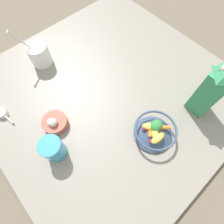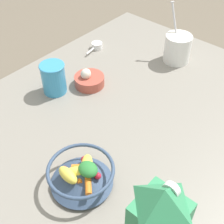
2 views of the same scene
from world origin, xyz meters
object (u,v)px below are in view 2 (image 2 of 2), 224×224
yogurt_tub (178,47)px  garlic_bowl (89,80)px  fruit_bowl (81,174)px  drinking_cup (53,78)px

yogurt_tub → garlic_bowl: bearing=66.4°
fruit_bowl → drinking_cup: (0.36, -0.22, 0.02)m
fruit_bowl → yogurt_tub: bearing=-78.5°
fruit_bowl → drinking_cup: 0.43m
yogurt_tub → drinking_cup: size_ratio=1.96×
yogurt_tub → garlic_bowl: 0.39m
drinking_cup → garlic_bowl: drinking_cup is taller
fruit_bowl → drinking_cup: drinking_cup is taller
fruit_bowl → garlic_bowl: bearing=-48.1°
drinking_cup → fruit_bowl: bearing=148.7°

